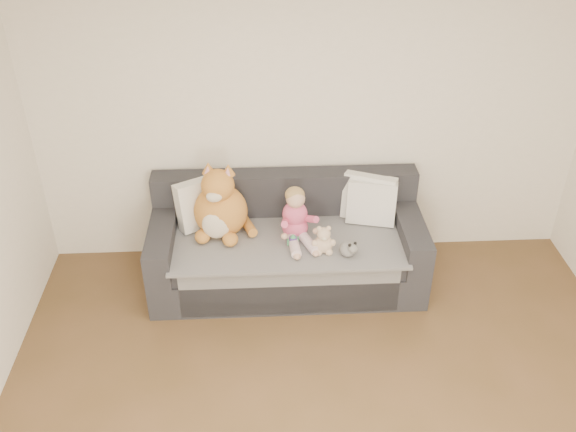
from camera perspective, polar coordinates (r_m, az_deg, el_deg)
The scene contains 10 objects.
room_shell at distance 3.43m, azimuth 4.96°, elevation -5.48°, with size 5.00×5.00×5.00m.
sofa at distance 5.31m, azimuth -0.11°, elevation -2.85°, with size 2.20×0.94×0.85m.
cushion_left at distance 5.26m, azimuth -7.56°, elevation 1.18°, with size 0.48×0.39×0.41m.
cushion_right_back at distance 5.33m, azimuth 7.19°, elevation 1.63°, with size 0.47×0.34×0.40m.
cushion_right_front at distance 5.29m, azimuth 7.44°, elevation 1.18°, with size 0.43×0.27×0.37m.
toddler at distance 5.05m, azimuth 0.74°, elevation -0.20°, with size 0.31×0.45×0.44m.
plush_cat at distance 5.10m, azimuth -6.04°, elevation 0.72°, with size 0.51×0.45×0.66m.
teddy_bear at distance 4.94m, azimuth 3.18°, elevation -2.30°, with size 0.19×0.14×0.24m.
plush_cow at distance 4.94m, azimuth 5.41°, elevation -2.92°, with size 0.13×0.18×0.15m.
sippy_cup at distance 5.02m, azimuth 0.45°, elevation -2.15°, with size 0.10×0.08×0.11m.
Camera 1 is at (-0.43, -2.22, 3.44)m, focal length 40.00 mm.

